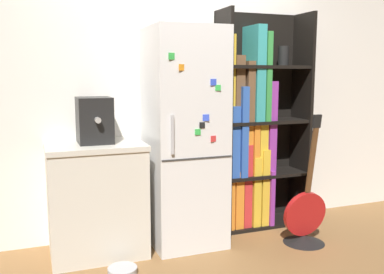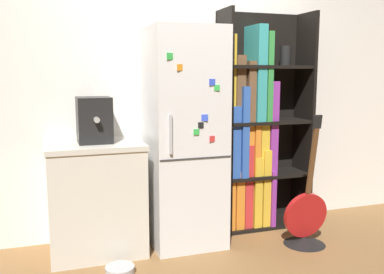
% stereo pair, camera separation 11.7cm
% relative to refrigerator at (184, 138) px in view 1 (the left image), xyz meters
% --- Properties ---
extents(ground_plane, '(16.00, 16.00, 0.00)m').
position_rel_refrigerator_xyz_m(ground_plane, '(0.00, -0.14, -0.91)').
color(ground_plane, olive).
extents(wall_back, '(8.00, 0.05, 2.60)m').
position_rel_refrigerator_xyz_m(wall_back, '(0.00, 0.34, 0.39)').
color(wall_back, white).
rests_on(wall_back, ground_plane).
extents(refrigerator, '(0.60, 0.65, 1.83)m').
position_rel_refrigerator_xyz_m(refrigerator, '(0.00, 0.00, 0.00)').
color(refrigerator, silver).
rests_on(refrigerator, ground_plane).
extents(bookshelf, '(0.86, 0.36, 2.01)m').
position_rel_refrigerator_xyz_m(bookshelf, '(0.73, 0.16, -0.01)').
color(bookshelf, black).
rests_on(bookshelf, ground_plane).
extents(kitchen_counter, '(0.76, 0.60, 0.91)m').
position_rel_refrigerator_xyz_m(kitchen_counter, '(-0.75, 0.02, -0.46)').
color(kitchen_counter, beige).
rests_on(kitchen_counter, ground_plane).
extents(espresso_machine, '(0.26, 0.36, 0.36)m').
position_rel_refrigerator_xyz_m(espresso_machine, '(-0.74, 0.04, 0.17)').
color(espresso_machine, black).
rests_on(espresso_machine, kitchen_counter).
extents(guitar, '(0.40, 0.36, 1.13)m').
position_rel_refrigerator_xyz_m(guitar, '(0.95, -0.41, -0.75)').
color(guitar, black).
rests_on(guitar, ground_plane).
extents(pet_bowl, '(0.22, 0.22, 0.05)m').
position_rel_refrigerator_xyz_m(pet_bowl, '(-0.64, -0.44, -0.88)').
color(pet_bowl, '#B7B7BC').
rests_on(pet_bowl, ground_plane).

